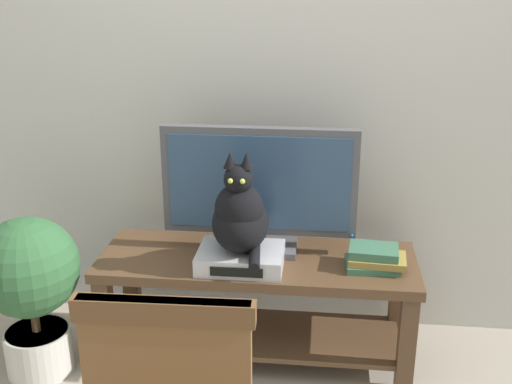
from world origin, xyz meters
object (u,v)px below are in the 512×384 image
tv (259,187)px  cat (240,216)px  media_box (241,258)px  book_stack (374,258)px  potted_plant (30,283)px  tv_stand (257,289)px

tv → cat: bearing=-107.4°
media_box → book_stack: bearing=4.8°
media_box → cat: cat is taller
tv → potted_plant: bearing=-162.4°
tv_stand → potted_plant: bearing=-166.8°
media_box → book_stack: size_ratio=1.40×
media_box → potted_plant: 0.89m
cat → tv_stand: bearing=62.0°
tv → potted_plant: (-0.94, -0.30, -0.36)m
potted_plant → media_box: bearing=8.2°
tv → media_box: size_ratio=2.36×
tv_stand → book_stack: bearing=-5.6°
cat → potted_plant: cat is taller
tv → book_stack: (0.50, -0.13, -0.25)m
cat → potted_plant: 0.94m
tv_stand → tv: tv is taller
tv_stand → media_box: size_ratio=3.86×
tv → cat: (-0.06, -0.19, -0.06)m
media_box → tv_stand: bearing=57.8°
media_box → cat: bearing=-85.6°
book_stack → potted_plant: 1.45m
book_stack → potted_plant: potted_plant is taller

